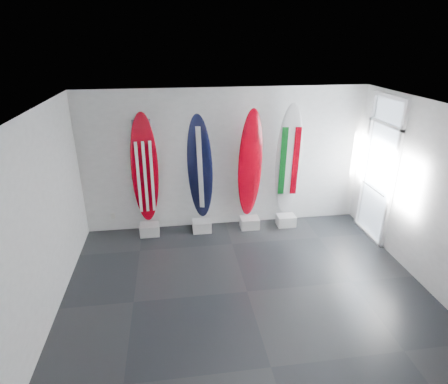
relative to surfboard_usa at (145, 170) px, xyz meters
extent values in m
plane|color=black|center=(1.68, -2.28, -1.43)|extent=(6.00, 6.00, 0.00)
plane|color=white|center=(1.68, -2.28, 1.57)|extent=(6.00, 6.00, 0.00)
plane|color=silver|center=(1.68, 0.22, 0.07)|extent=(6.00, 0.00, 6.00)
plane|color=silver|center=(1.68, -4.78, 0.07)|extent=(6.00, 0.00, 6.00)
plane|color=silver|center=(-1.32, -2.28, 0.07)|extent=(0.00, 5.00, 5.00)
plane|color=silver|center=(4.68, -2.28, 0.07)|extent=(0.00, 5.00, 5.00)
cube|color=silver|center=(0.00, -0.10, -1.31)|extent=(0.40, 0.30, 0.24)
ellipsoid|color=#8A000B|center=(0.00, 0.00, 0.00)|extent=(0.58, 0.39, 2.39)
cube|color=silver|center=(1.11, -0.10, -1.31)|extent=(0.40, 0.30, 0.24)
ellipsoid|color=black|center=(1.11, 0.00, -0.03)|extent=(0.61, 0.49, 2.33)
cube|color=silver|center=(2.17, -0.10, -1.31)|extent=(0.40, 0.30, 0.24)
ellipsoid|color=#8A000B|center=(2.17, 0.00, 0.00)|extent=(0.58, 0.35, 2.40)
cube|color=silver|center=(3.00, -0.10, -1.31)|extent=(0.40, 0.30, 0.24)
ellipsoid|color=white|center=(3.00, 0.00, 0.04)|extent=(0.59, 0.32, 2.48)
cube|color=silver|center=(-0.77, 0.20, -1.08)|extent=(0.09, 0.02, 0.13)
camera|label=1|loc=(0.58, -7.20, 2.50)|focal=29.71mm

